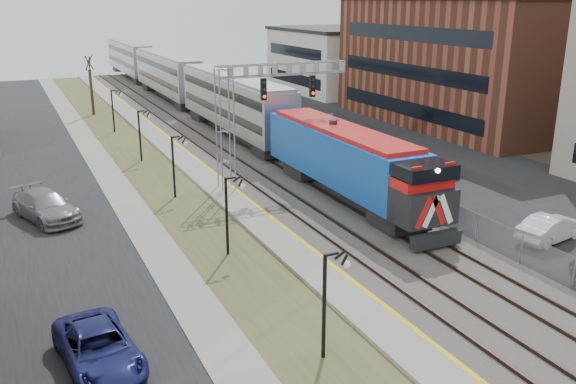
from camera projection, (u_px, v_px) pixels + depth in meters
street_west at (42, 183)px, 41.83m from camera, size 7.00×120.00×0.04m
sidewalk at (109, 175)px, 43.63m from camera, size 2.00×120.00×0.08m
grass_median at (150, 171)px, 44.84m from camera, size 4.00×120.00×0.06m
platform at (190, 165)px, 46.02m from camera, size 2.00×120.00×0.24m
ballast_bed at (251, 158)px, 48.03m from camera, size 8.00×120.00×0.20m
parking_lot at (380, 144)px, 52.88m from camera, size 16.00×120.00×0.04m
platform_edge at (201, 162)px, 46.33m from camera, size 0.24×120.00×0.01m
track_near at (227, 159)px, 47.18m from camera, size 1.58×120.00×0.15m
track_far at (269, 154)px, 48.58m from camera, size 1.58×120.00×0.15m
train at (186, 85)px, 67.94m from camera, size 3.00×85.85×5.33m
signal_gantry at (250, 105)px, 39.20m from camera, size 9.00×1.07×8.15m
lampposts at (225, 215)px, 29.80m from camera, size 0.14×62.14×4.00m
fence at (299, 144)px, 49.51m from camera, size 0.04×120.00×1.60m
buildings_east at (542, 68)px, 53.29m from camera, size 16.00×76.00×15.00m
bare_trees at (16, 135)px, 43.93m from camera, size 12.30×42.30×5.95m
car_lot_b at (551, 228)px, 31.71m from camera, size 4.46×2.25×1.40m
car_lot_d at (427, 169)px, 42.88m from camera, size 5.03×3.18×1.36m
car_lot_e at (423, 166)px, 43.28m from camera, size 4.68×2.65×1.50m
car_lot_f at (308, 119)px, 59.70m from camera, size 5.19×2.61×1.63m
car_street_a at (99, 349)px, 20.81m from camera, size 2.85×5.24×1.39m
car_street_b at (45, 206)px, 34.75m from camera, size 3.99×5.96×1.60m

